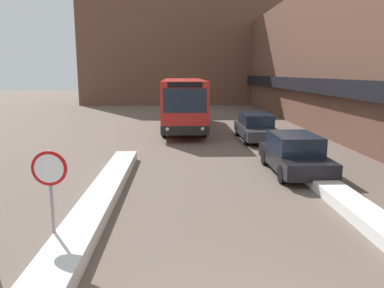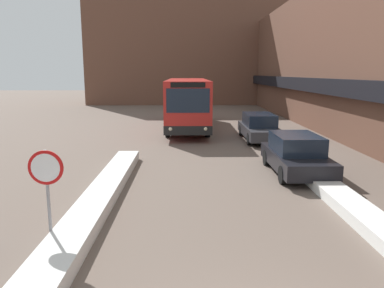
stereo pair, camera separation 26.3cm
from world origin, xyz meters
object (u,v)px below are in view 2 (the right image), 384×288
at_px(stop_sign, 47,178).
at_px(city_bus, 187,102).
at_px(parked_car_front, 296,154).
at_px(parked_car_middle, 259,127).

bearing_deg(stop_sign, city_bus, 80.22).
height_order(parked_car_front, parked_car_middle, same).
distance_m(parked_car_front, stop_sign, 9.51).
xyz_separation_m(city_bus, stop_sign, (-3.13, -18.18, -0.24)).
distance_m(city_bus, parked_car_front, 12.80).
xyz_separation_m(parked_car_middle, stop_sign, (-7.24, -13.42, 0.84)).
relative_size(city_bus, stop_sign, 5.43).
bearing_deg(stop_sign, parked_car_middle, 61.64).
distance_m(parked_car_front, parked_car_middle, 7.31).
bearing_deg(parked_car_front, parked_car_middle, 90.00).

